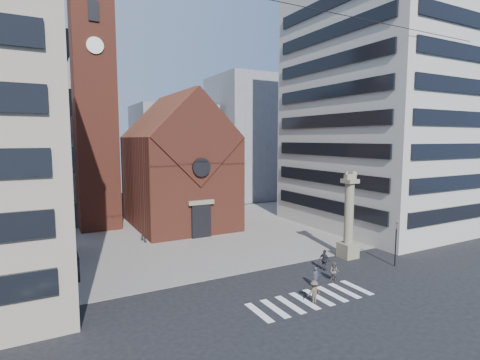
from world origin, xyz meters
name	(u,v)px	position (x,y,z in m)	size (l,w,h in m)	color
ground	(282,286)	(0.00, 0.00, 0.00)	(120.00, 120.00, 0.00)	black
piazza	(195,234)	(0.00, 19.00, 0.03)	(46.00, 30.00, 0.05)	gray
zebra_crossing	(311,299)	(0.55, -3.00, 0.01)	(10.20, 3.20, 0.01)	white
church	(178,167)	(0.00, 25.04, 7.98)	(12.00, 16.65, 18.00)	brown
campanile	(95,108)	(-10.00, 28.00, 15.74)	(5.50, 5.50, 31.20)	brown
building_right	(380,107)	(24.00, 12.00, 16.00)	(18.00, 22.00, 32.00)	#ACA89C
bg_block_left	(12,144)	(-20.00, 40.00, 11.00)	(16.00, 14.00, 22.00)	gray
bg_block_mid	(173,154)	(6.00, 45.00, 9.00)	(14.00, 12.00, 18.00)	gray
bg_block_right	(254,138)	(22.00, 42.00, 12.00)	(16.00, 14.00, 24.00)	gray
lion_column	(349,224)	(10.01, 3.00, 3.46)	(1.63, 1.60, 8.68)	gray
traffic_light	(396,242)	(12.00, -1.00, 2.29)	(0.13, 0.16, 4.30)	black
pedestrian_0	(316,277)	(2.28, -1.38, 0.82)	(0.60, 0.39, 1.64)	#323042
pedestrian_1	(334,272)	(4.43, -1.16, 0.82)	(0.80, 0.62, 1.65)	#5B4C48
pedestrian_2	(325,260)	(5.49, 1.26, 0.94)	(1.11, 0.46, 1.89)	#2A2932
pedestrian_3	(314,292)	(0.29, -3.57, 0.83)	(1.07, 0.62, 1.66)	brown
scooter_0	(144,238)	(-6.54, 18.35, 0.51)	(0.61, 1.76, 0.93)	black
scooter_1	(158,235)	(-4.89, 18.35, 0.56)	(0.48, 1.71, 1.03)	black
scooter_2	(171,234)	(-3.24, 18.35, 0.51)	(0.61, 1.76, 0.93)	black
scooter_3	(185,232)	(-1.58, 18.35, 0.56)	(0.48, 1.71, 1.03)	black
scooter_4	(197,231)	(0.07, 18.35, 0.51)	(0.61, 1.76, 0.93)	black
scooter_5	(210,229)	(1.72, 18.35, 0.56)	(0.48, 1.71, 1.03)	black
scooter_6	(221,228)	(3.37, 18.35, 0.51)	(0.61, 1.76, 0.93)	black
scooter_7	(233,226)	(5.02, 18.35, 0.56)	(0.48, 1.71, 1.03)	black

